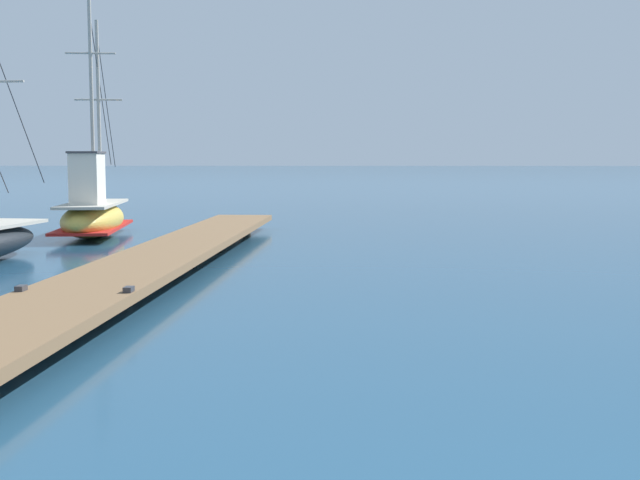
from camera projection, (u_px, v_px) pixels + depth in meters
name	position (u px, v px, depth m)	size (l,w,h in m)	color
floating_dock	(156.00, 259.00, 16.53)	(2.61, 22.88, 0.53)	brown
fishing_boat_0	(92.00, 212.00, 24.72)	(2.21, 6.89, 7.09)	gold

